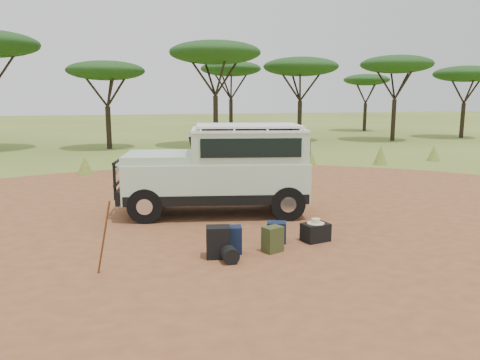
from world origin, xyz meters
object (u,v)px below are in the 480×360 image
object	(u,v)px
backpack_black	(218,242)
backpack_navy	(231,240)
safari_vehicle	(222,171)
hard_case	(316,232)
backpack_olive	(273,239)
duffel_navy	(276,232)
walking_staff	(104,238)

from	to	relation	value
backpack_black	backpack_navy	bearing A→B (deg)	42.70
safari_vehicle	hard_case	bearing A→B (deg)	-53.63
backpack_olive	hard_case	size ratio (longest dim) A/B	0.94
safari_vehicle	duffel_navy	distance (m)	2.78
safari_vehicle	backpack_black	distance (m)	3.36
backpack_navy	hard_case	world-z (taller)	backpack_navy
safari_vehicle	duffel_navy	bearing A→B (deg)	-68.06
walking_staff	safari_vehicle	bearing A→B (deg)	12.68
backpack_black	hard_case	bearing A→B (deg)	22.42
safari_vehicle	duffel_navy	xyz separation A→B (m)	(0.45, -2.61, -0.85)
backpack_olive	hard_case	xyz separation A→B (m)	(1.06, 0.38, -0.06)
backpack_black	duffel_navy	xyz separation A→B (m)	(1.32, 0.54, -0.08)
walking_staff	duffel_navy	size ratio (longest dim) A/B	3.11
walking_staff	backpack_black	distance (m)	2.02
backpack_navy	backpack_olive	world-z (taller)	backpack_navy
safari_vehicle	walking_staff	bearing A→B (deg)	-116.87
walking_staff	backpack_black	xyz separation A→B (m)	(1.96, 0.34, -0.35)
backpack_olive	backpack_navy	bearing A→B (deg)	147.99
duffel_navy	backpack_navy	bearing A→B (deg)	-139.10
duffel_navy	safari_vehicle	bearing A→B (deg)	121.07
hard_case	duffel_navy	bearing A→B (deg)	159.47
backpack_navy	backpack_black	bearing A→B (deg)	-137.60
backpack_olive	duffel_navy	size ratio (longest dim) A/B	1.15
backpack_olive	hard_case	distance (m)	1.13
backpack_black	backpack_olive	xyz separation A→B (m)	(1.05, 0.02, -0.05)
walking_staff	backpack_olive	distance (m)	3.05
backpack_navy	hard_case	xyz separation A→B (m)	(1.82, 0.24, -0.07)
backpack_black	backpack_navy	world-z (taller)	backpack_black
safari_vehicle	backpack_navy	xyz separation A→B (m)	(-0.59, -2.98, -0.81)
walking_staff	backpack_navy	world-z (taller)	walking_staff
duffel_navy	hard_case	world-z (taller)	duffel_navy
safari_vehicle	backpack_navy	world-z (taller)	safari_vehicle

